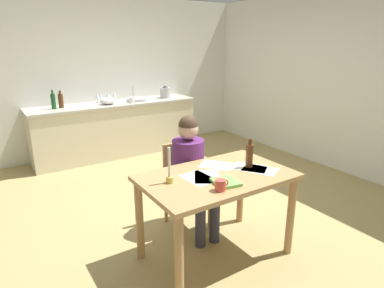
{
  "coord_description": "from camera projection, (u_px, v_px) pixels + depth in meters",
  "views": [
    {
      "loc": [
        -1.9,
        -3.07,
        1.88
      ],
      "look_at": [
        -0.09,
        -0.27,
        0.85
      ],
      "focal_mm": 31.15,
      "sensor_mm": 36.0,
      "label": 1
    }
  ],
  "objects": [
    {
      "name": "ground_plane",
      "position": [
        186.0,
        206.0,
        4.01
      ],
      "size": [
        5.2,
        5.2,
        0.04
      ],
      "primitive_type": "cube",
      "color": "tan"
    },
    {
      "name": "wall_back",
      "position": [
        106.0,
        77.0,
        5.7
      ],
      "size": [
        5.2,
        0.12,
        2.6
      ],
      "primitive_type": "cube",
      "color": "silver",
      "rests_on": "ground"
    },
    {
      "name": "wall_right",
      "position": [
        333.0,
        82.0,
        4.97
      ],
      "size": [
        0.12,
        5.2,
        2.6
      ],
      "primitive_type": "cube",
      "color": "silver",
      "rests_on": "ground"
    },
    {
      "name": "kitchen_counter",
      "position": [
        117.0,
        129.0,
        5.66
      ],
      "size": [
        2.77,
        0.64,
        0.9
      ],
      "color": "beige",
      "rests_on": "ground"
    },
    {
      "name": "dining_table",
      "position": [
        217.0,
        188.0,
        2.87
      ],
      "size": [
        1.29,
        0.8,
        0.79
      ],
      "color": "tan",
      "rests_on": "ground"
    },
    {
      "name": "chair_at_table",
      "position": [
        184.0,
        180.0,
        3.48
      ],
      "size": [
        0.42,
        0.42,
        0.87
      ],
      "color": "tan",
      "rests_on": "ground"
    },
    {
      "name": "person_seated",
      "position": [
        191.0,
        168.0,
        3.3
      ],
      "size": [
        0.34,
        0.6,
        1.19
      ],
      "color": "#592666",
      "rests_on": "ground"
    },
    {
      "name": "coffee_mug",
      "position": [
        221.0,
        185.0,
        2.53
      ],
      "size": [
        0.12,
        0.09,
        0.09
      ],
      "color": "#D84C3F",
      "rests_on": "dining_table"
    },
    {
      "name": "candlestick",
      "position": [
        169.0,
        173.0,
        2.66
      ],
      "size": [
        0.06,
        0.06,
        0.3
      ],
      "color": "gold",
      "rests_on": "dining_table"
    },
    {
      "name": "book_magazine",
      "position": [
        226.0,
        182.0,
        2.66
      ],
      "size": [
        0.22,
        0.24,
        0.03
      ],
      "primitive_type": "cube",
      "rotation": [
        0.0,
        0.0,
        -0.15
      ],
      "color": "#72BA54",
      "rests_on": "dining_table"
    },
    {
      "name": "paper_letter",
      "position": [
        207.0,
        177.0,
        2.8
      ],
      "size": [
        0.34,
        0.36,
        0.0
      ],
      "primitive_type": "cube",
      "rotation": [
        0.0,
        0.0,
        -0.57
      ],
      "color": "white",
      "rests_on": "dining_table"
    },
    {
      "name": "paper_bill",
      "position": [
        250.0,
        167.0,
        3.0
      ],
      "size": [
        0.34,
        0.36,
        0.0
      ],
      "primitive_type": "cube",
      "rotation": [
        0.0,
        0.0,
        0.62
      ],
      "color": "white",
      "rests_on": "dining_table"
    },
    {
      "name": "paper_envelope",
      "position": [
        260.0,
        170.0,
        2.95
      ],
      "size": [
        0.33,
        0.36,
        0.0
      ],
      "primitive_type": "cube",
      "rotation": [
        0.0,
        0.0,
        0.5
      ],
      "color": "white",
      "rests_on": "dining_table"
    },
    {
      "name": "paper_receipt",
      "position": [
        217.0,
        165.0,
        3.06
      ],
      "size": [
        0.35,
        0.36,
        0.0
      ],
      "primitive_type": "cube",
      "rotation": [
        0.0,
        0.0,
        0.65
      ],
      "color": "white",
      "rests_on": "dining_table"
    },
    {
      "name": "paper_notice",
      "position": [
        198.0,
        178.0,
        2.77
      ],
      "size": [
        0.23,
        0.31,
        0.0
      ],
      "primitive_type": "cube",
      "rotation": [
        0.0,
        0.0,
        0.06
      ],
      "color": "white",
      "rests_on": "dining_table"
    },
    {
      "name": "wine_bottle_on_table",
      "position": [
        249.0,
        155.0,
        2.98
      ],
      "size": [
        0.07,
        0.07,
        0.27
      ],
      "color": "#593319",
      "rests_on": "dining_table"
    },
    {
      "name": "sink_unit",
      "position": [
        137.0,
        99.0,
        5.74
      ],
      "size": [
        0.36,
        0.36,
        0.24
      ],
      "color": "#B2B7BC",
      "rests_on": "kitchen_counter"
    },
    {
      "name": "bottle_oil",
      "position": [
        53.0,
        101.0,
        5.0
      ],
      "size": [
        0.07,
        0.07,
        0.28
      ],
      "color": "#194C23",
      "rests_on": "kitchen_counter"
    },
    {
      "name": "bottle_vinegar",
      "position": [
        61.0,
        100.0,
        5.09
      ],
      "size": [
        0.08,
        0.08,
        0.26
      ],
      "color": "#593319",
      "rests_on": "kitchen_counter"
    },
    {
      "name": "mixing_bowl",
      "position": [
        108.0,
        101.0,
        5.39
      ],
      "size": [
        0.24,
        0.24,
        0.11
      ],
      "primitive_type": "ellipsoid",
      "color": "white",
      "rests_on": "kitchen_counter"
    },
    {
      "name": "stovetop_kettle",
      "position": [
        165.0,
        92.0,
        6.0
      ],
      "size": [
        0.18,
        0.18,
        0.22
      ],
      "color": "#B7BABF",
      "rests_on": "kitchen_counter"
    },
    {
      "name": "wine_glass_near_sink",
      "position": [
        114.0,
        95.0,
        5.65
      ],
      "size": [
        0.07,
        0.07,
        0.15
      ],
      "color": "silver",
      "rests_on": "kitchen_counter"
    },
    {
      "name": "wine_glass_by_kettle",
      "position": [
        108.0,
        95.0,
        5.59
      ],
      "size": [
        0.07,
        0.07,
        0.15
      ],
      "color": "silver",
      "rests_on": "kitchen_counter"
    },
    {
      "name": "wine_glass_back_left",
      "position": [
        101.0,
        96.0,
        5.53
      ],
      "size": [
        0.07,
        0.07,
        0.15
      ],
      "color": "silver",
      "rests_on": "kitchen_counter"
    },
    {
      "name": "wine_glass_back_right",
      "position": [
        97.0,
        96.0,
        5.5
      ],
      "size": [
        0.07,
        0.07,
        0.15
      ],
      "color": "silver",
      "rests_on": "kitchen_counter"
    },
    {
      "name": "teacup_on_counter",
      "position": [
        132.0,
        100.0,
        5.52
      ],
      "size": [
        0.12,
        0.09,
        0.09
      ],
      "color": "white",
      "rests_on": "kitchen_counter"
    }
  ]
}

